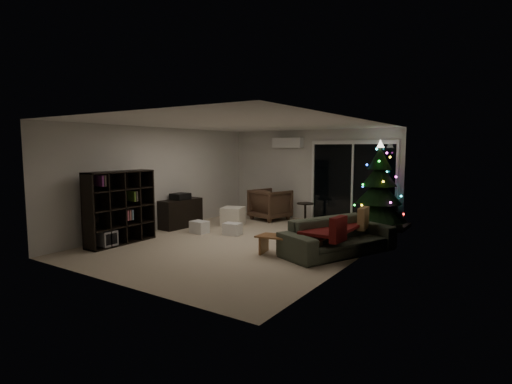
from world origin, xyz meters
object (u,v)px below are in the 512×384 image
media_cabinet (181,213)px  christmas_tree (379,186)px  armchair (270,204)px  coffee_table (290,247)px  bookshelf (114,207)px  sofa (339,236)px

media_cabinet → christmas_tree: bearing=32.5°
media_cabinet → armchair: (1.31, 2.20, 0.07)m
coffee_table → christmas_tree: 3.50m
bookshelf → sofa: (4.30, 1.76, -0.43)m
sofa → coffee_table: (-0.64, -0.74, -0.14)m
bookshelf → sofa: size_ratio=0.67×
media_cabinet → bookshelf: bearing=-86.8°
bookshelf → coffee_table: (3.66, 1.02, -0.57)m
sofa → christmas_tree: (-0.03, 2.59, 0.76)m
media_cabinet → christmas_tree: size_ratio=0.52×
sofa → christmas_tree: bearing=24.4°
sofa → bookshelf: bearing=136.1°
bookshelf → coffee_table: size_ratio=1.27×
media_cabinet → sofa: media_cabinet is taller
media_cabinet → sofa: (4.30, -0.20, -0.02)m
armchair → media_cabinet: bearing=73.9°
media_cabinet → coffee_table: 3.79m
bookshelf → sofa: bearing=47.1°
armchair → christmas_tree: 3.04m
coffee_table → sofa: bearing=38.9°
media_cabinet → sofa: 4.30m
sofa → christmas_tree: 2.70m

